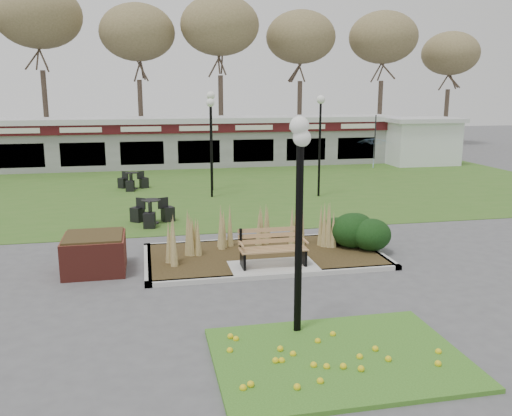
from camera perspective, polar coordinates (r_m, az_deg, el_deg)
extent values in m
plane|color=#515154|center=(13.66, 1.97, -6.78)|extent=(100.00, 100.00, 0.00)
cube|color=#386620|center=(25.13, -4.47, 2.06)|extent=(34.00, 16.00, 0.02)
cube|color=#36641C|center=(9.60, 8.68, -15.32)|extent=(4.20, 3.00, 0.08)
cube|color=#2D2212|center=(14.76, 0.87, -5.07)|extent=(6.22, 3.22, 0.12)
cube|color=#B7B7B2|center=(13.27, 2.39, -7.10)|extent=(6.40, 0.18, 0.12)
cube|color=#B7B7B2|center=(16.27, -0.36, -3.41)|extent=(6.40, 0.18, 0.12)
cube|color=#B7B7B2|center=(14.43, -11.33, -5.72)|extent=(0.18, 3.40, 0.12)
cube|color=#B7B7B2|center=(15.70, 12.05, -4.27)|extent=(0.18, 3.40, 0.12)
cube|color=#B7B7B2|center=(13.78, 1.82, -6.33)|extent=(2.20, 1.20, 0.13)
cone|color=#9F934F|center=(14.69, -6.73, -2.66)|extent=(0.36, 0.36, 1.15)
cone|color=#9F934F|center=(15.18, -3.10, -2.10)|extent=(0.36, 0.36, 1.15)
cone|color=#9F934F|center=(15.57, 0.80, -1.72)|extent=(0.36, 0.36, 1.15)
cone|color=#9F934F|center=(15.59, 4.19, -1.72)|extent=(0.36, 0.36, 1.15)
cone|color=#9F934F|center=(15.46, 7.45, -1.92)|extent=(0.36, 0.36, 1.15)
cone|color=#9F934F|center=(13.88, -8.49, -3.60)|extent=(0.36, 0.36, 1.15)
ellipsoid|color=black|center=(15.54, 10.12, -2.34)|extent=(1.21, 1.10, 0.99)
ellipsoid|color=black|center=(15.35, 12.06, -2.77)|extent=(1.10, 1.00, 0.90)
ellipsoid|color=black|center=(16.12, 10.45, -2.05)|extent=(1.06, 0.96, 0.86)
ellipsoid|color=black|center=(15.92, 8.44, -2.35)|extent=(0.92, 0.84, 0.76)
cube|color=#AD764E|center=(13.63, 1.84, -4.35)|extent=(1.70, 0.57, 0.04)
cube|color=#AD764E|center=(13.84, 1.55, -2.88)|extent=(1.70, 0.13, 0.44)
cube|color=black|center=(13.54, -1.39, -5.44)|extent=(0.06, 0.55, 0.42)
cube|color=black|center=(13.89, 4.97, -5.02)|extent=(0.06, 0.55, 0.42)
cube|color=black|center=(13.69, -1.63, -3.19)|extent=(0.06, 0.06, 0.50)
cube|color=black|center=(14.04, 4.66, -2.84)|extent=(0.06, 0.06, 0.50)
cube|color=#AD764E|center=(13.40, -1.56, -3.85)|extent=(0.05, 0.50, 0.04)
cube|color=#AD764E|center=(13.77, 5.19, -3.45)|extent=(0.05, 0.50, 0.04)
cube|color=maroon|center=(14.19, -16.62, -4.67)|extent=(1.50, 1.50, 0.90)
cube|color=#2D2212|center=(14.06, -16.74, -2.83)|extent=(1.40, 1.40, 0.06)
cube|color=gray|center=(32.84, -6.30, 6.71)|extent=(24.00, 3.00, 2.60)
cube|color=#450E12|center=(31.22, -6.07, 8.36)|extent=(24.00, 0.18, 0.55)
cube|color=silver|center=(32.73, -6.36, 9.23)|extent=(24.60, 3.40, 0.30)
cube|color=silver|center=(31.11, -6.04, 8.34)|extent=(22.00, 0.02, 0.28)
cube|color=black|center=(31.44, -6.03, 5.91)|extent=(22.00, 0.10, 1.30)
cube|color=white|center=(34.89, 16.85, 6.58)|extent=(4.00, 3.00, 2.60)
cube|color=silver|center=(34.79, 17.00, 8.87)|extent=(4.40, 3.40, 0.25)
cylinder|color=#47382B|center=(41.02, -20.22, 8.94)|extent=(0.36, 0.36, 5.17)
ellipsoid|color=brown|center=(41.16, -20.85, 17.02)|extent=(5.24, 5.24, 3.93)
cylinder|color=#47382B|center=(40.59, -11.72, 9.41)|extent=(0.36, 0.36, 5.17)
ellipsoid|color=brown|center=(40.73, -12.09, 17.59)|extent=(5.24, 5.24, 3.93)
cylinder|color=#47382B|center=(41.04, -3.20, 9.67)|extent=(0.36, 0.36, 5.17)
ellipsoid|color=brown|center=(41.18, -3.30, 17.77)|extent=(5.24, 5.24, 3.93)
cylinder|color=#47382B|center=(42.34, 4.98, 9.73)|extent=(0.36, 0.36, 5.17)
ellipsoid|color=brown|center=(42.48, 5.13, 17.57)|extent=(5.24, 5.24, 3.93)
cylinder|color=#47382B|center=(44.43, 12.52, 9.60)|extent=(0.36, 0.36, 5.17)
ellipsoid|color=brown|center=(44.56, 12.88, 17.08)|extent=(5.24, 5.24, 3.93)
cylinder|color=#47382B|center=(47.19, 19.28, 9.36)|extent=(0.36, 0.36, 5.17)
ellipsoid|color=brown|center=(47.31, 19.80, 16.38)|extent=(5.24, 5.24, 3.93)
cylinder|color=black|center=(9.81, 4.66, -3.75)|extent=(0.09, 0.09, 3.52)
sphere|color=white|center=(9.47, 4.86, 7.37)|extent=(0.32, 0.32, 0.32)
cylinder|color=black|center=(9.77, 4.39, -3.20)|extent=(0.09, 0.09, 3.72)
sphere|color=white|center=(9.44, 4.59, 8.63)|extent=(0.33, 0.33, 0.33)
cylinder|color=black|center=(24.40, -4.70, 6.55)|extent=(0.10, 0.10, 4.07)
sphere|color=white|center=(24.28, -4.79, 11.71)|extent=(0.37, 0.37, 0.37)
cylinder|color=black|center=(22.84, -4.74, 5.83)|extent=(0.10, 0.10, 3.81)
sphere|color=white|center=(22.70, -4.83, 10.99)|extent=(0.34, 0.34, 0.34)
cylinder|color=black|center=(23.09, 6.71, 6.00)|extent=(0.10, 0.10, 3.93)
sphere|color=white|center=(22.96, 6.84, 11.27)|extent=(0.35, 0.35, 0.35)
cylinder|color=black|center=(18.80, -10.90, -1.55)|extent=(0.48, 0.48, 0.03)
cylinder|color=black|center=(18.71, -10.95, -0.39)|extent=(0.05, 0.05, 0.79)
cylinder|color=black|center=(18.63, -11.00, 0.83)|extent=(0.66, 0.66, 0.03)
cube|color=black|center=(18.98, -9.26, -0.62)|extent=(0.49, 0.49, 0.50)
cube|color=black|center=(19.11, -12.37, -0.66)|extent=(0.52, 0.52, 0.50)
cube|color=black|center=(18.17, -11.15, -1.28)|extent=(0.42, 0.42, 0.50)
cylinder|color=black|center=(25.52, -12.86, 2.00)|extent=(0.45, 0.45, 0.03)
cylinder|color=black|center=(25.46, -12.89, 2.80)|extent=(0.05, 0.05, 0.74)
cylinder|color=black|center=(25.40, -12.93, 3.65)|extent=(0.61, 0.61, 0.03)
cube|color=black|center=(25.68, -11.70, 2.61)|extent=(0.45, 0.45, 0.47)
cube|color=black|center=(25.85, -13.83, 2.57)|extent=(0.49, 0.49, 0.47)
cube|color=black|center=(24.94, -13.10, 2.27)|extent=(0.40, 0.40, 0.47)
cylinder|color=black|center=(28.17, 12.32, 5.17)|extent=(0.06, 0.06, 2.20)
imported|color=#3676BF|center=(28.14, 12.34, 5.70)|extent=(1.86, 1.89, 1.57)
imported|color=black|center=(34.38, -22.67, 5.17)|extent=(4.60, 1.62, 1.51)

